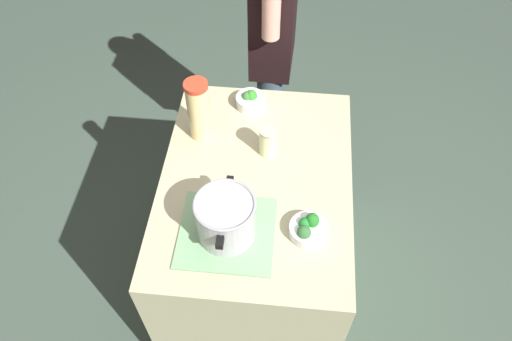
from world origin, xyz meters
The scene contains 9 objects.
ground_plane centered at (0.00, 0.00, 0.00)m, with size 8.00×8.00×0.00m, color #405345.
counter_slab centered at (0.00, 0.00, 0.47)m, with size 1.00×0.73×0.94m, color #B4B289.
dish_cloth centered at (-0.25, 0.08, 0.95)m, with size 0.32×0.34×0.01m, color #7EB07E.
cooking_pot centered at (-0.25, 0.08, 1.04)m, with size 0.28×0.21×0.17m.
lemonade_pitcher centered at (0.21, 0.25, 1.08)m, with size 0.09×0.09×0.27m.
mason_jar centered at (0.14, -0.03, 1.00)m, with size 0.07×0.07×0.13m.
broccoli_bowl_front centered at (-0.22, -0.20, 0.97)m, with size 0.14×0.14×0.08m.
broccoli_bowl_center centered at (0.40, 0.06, 0.97)m, with size 0.12×0.12×0.08m.
person_cook centered at (0.87, 0.00, 0.89)m, with size 0.50×0.21×1.61m.
Camera 1 is at (-1.14, -0.11, 2.43)m, focal length 34.55 mm.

